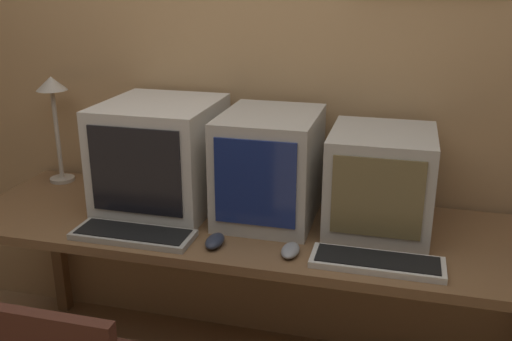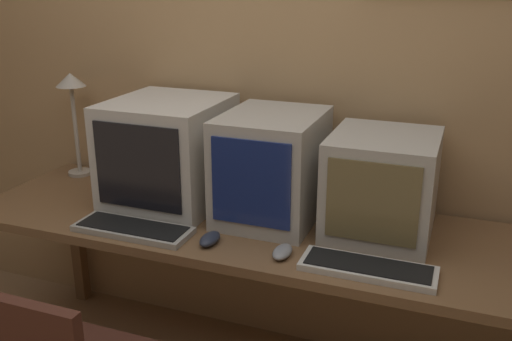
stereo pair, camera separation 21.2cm
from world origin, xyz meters
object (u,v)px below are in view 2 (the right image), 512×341
monitor_right (382,184)px  desk_lamp (72,98)px  monitor_center (272,167)px  keyboard_side (368,268)px  mouse_near_keyboard (210,239)px  mouse_far_corner (282,252)px  keyboard_main (133,229)px  monitor_left (169,152)px

monitor_right → desk_lamp: (-1.45, 0.13, 0.18)m
monitor_center → monitor_right: 0.42m
keyboard_side → mouse_near_keyboard: size_ratio=3.75×
monitor_center → keyboard_side: monitor_center is taller
monitor_right → mouse_far_corner: bearing=-130.4°
keyboard_main → keyboard_side: (0.87, 0.01, 0.00)m
mouse_far_corner → desk_lamp: desk_lamp is taller
monitor_left → monitor_right: size_ratio=1.15×
monitor_right → keyboard_side: 0.37m
monitor_left → mouse_near_keyboard: monitor_left is taller
mouse_far_corner → keyboard_side: bearing=-0.5°
desk_lamp → mouse_near_keyboard: bearing=-26.8°
keyboard_side → monitor_right: bearing=93.4°
monitor_left → keyboard_main: (0.02, -0.33, -0.20)m
monitor_left → keyboard_main: size_ratio=1.08×
keyboard_side → mouse_far_corner: mouse_far_corner is taller
monitor_left → mouse_far_corner: (0.60, -0.31, -0.20)m
keyboard_side → mouse_far_corner: 0.29m
keyboard_main → desk_lamp: bearing=141.6°
monitor_left → mouse_near_keyboard: bearing=-43.5°
keyboard_main → mouse_near_keyboard: size_ratio=3.84×
monitor_left → monitor_center: size_ratio=1.07×
monitor_center → mouse_near_keyboard: 0.38m
mouse_far_corner → monitor_center: bearing=115.7°
desk_lamp → mouse_far_corner: bearing=-21.1°
keyboard_main → mouse_far_corner: 0.58m
monitor_right → mouse_near_keyboard: monitor_right is taller
monitor_right → monitor_left: bearing=-179.3°
monitor_center → keyboard_side: 0.57m
keyboard_main → mouse_far_corner: size_ratio=3.90×
mouse_near_keyboard → mouse_far_corner: (0.27, 0.00, -0.00)m
monitor_center → keyboard_main: 0.57m
monitor_center → mouse_far_corner: (0.15, -0.31, -0.19)m
keyboard_main → monitor_center: bearing=36.6°
monitor_left → keyboard_main: 0.38m
mouse_near_keyboard → mouse_far_corner: bearing=0.4°
keyboard_main → mouse_near_keyboard: mouse_near_keyboard is taller
monitor_right → keyboard_main: size_ratio=0.94×
monitor_left → keyboard_main: monitor_left is taller
keyboard_side → desk_lamp: bearing=162.7°
keyboard_side → mouse_near_keyboard: mouse_near_keyboard is taller
mouse_near_keyboard → desk_lamp: bearing=153.2°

